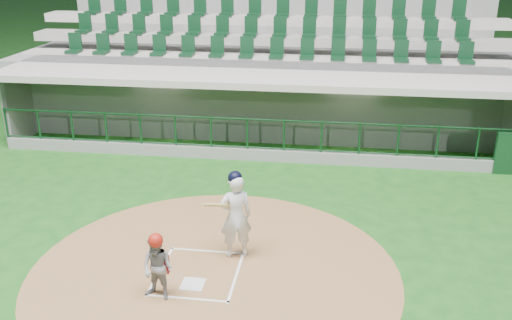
{
  "coord_description": "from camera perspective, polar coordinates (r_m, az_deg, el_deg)",
  "views": [
    {
      "loc": [
        2.44,
        -9.56,
        5.99
      ],
      "look_at": [
        0.73,
        2.6,
        1.3
      ],
      "focal_mm": 40.0,
      "sensor_mm": 36.0,
      "label": 1
    }
  ],
  "objects": [
    {
      "name": "batter",
      "position": [
        11.37,
        -2.07,
        -5.48
      ],
      "size": [
        0.92,
        0.96,
        1.86
      ],
      "color": "silver",
      "rests_on": "dirt_circle"
    },
    {
      "name": "seating_deck",
      "position": [
        21.11,
        1.19,
        8.42
      ],
      "size": [
        17.0,
        6.72,
        5.15
      ],
      "color": "gray",
      "rests_on": "ground"
    },
    {
      "name": "batter_box_chalk",
      "position": [
        11.28,
        -5.83,
        -11.18
      ],
      "size": [
        1.55,
        1.8,
        0.01
      ],
      "color": "white",
      "rests_on": "ground"
    },
    {
      "name": "catcher",
      "position": [
        10.36,
        -9.81,
        -10.48
      ],
      "size": [
        0.69,
        0.6,
        1.29
      ],
      "color": "gray",
      "rests_on": "dirt_circle"
    },
    {
      "name": "home_plate",
      "position": [
        10.95,
        -6.33,
        -12.25
      ],
      "size": [
        0.43,
        0.43,
        0.02
      ],
      "primitive_type": "cube",
      "color": "silver",
      "rests_on": "dirt_circle"
    },
    {
      "name": "ground",
      "position": [
        11.54,
        -5.47,
        -10.47
      ],
      "size": [
        120.0,
        120.0,
        0.0
      ],
      "primitive_type": "plane",
      "color": "#164C15",
      "rests_on": "ground"
    },
    {
      "name": "dirt_circle",
      "position": [
        11.31,
        -4.2,
        -11.1
      ],
      "size": [
        7.2,
        7.2,
        0.01
      ],
      "primitive_type": "cylinder",
      "color": "brown",
      "rests_on": "ground"
    },
    {
      "name": "dugout_structure",
      "position": [
        18.22,
        0.53,
        4.9
      ],
      "size": [
        16.4,
        3.7,
        3.0
      ],
      "color": "gray",
      "rests_on": "ground"
    }
  ]
}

